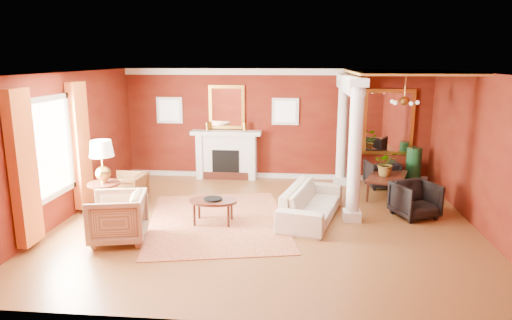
# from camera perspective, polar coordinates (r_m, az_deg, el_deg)

# --- Properties ---
(ground) EXTENTS (8.00, 8.00, 0.00)m
(ground) POSITION_cam_1_polar(r_m,az_deg,el_deg) (9.06, 1.23, -7.83)
(ground) COLOR brown
(ground) RESTS_ON ground
(room_shell) EXTENTS (8.04, 7.04, 2.92)m
(room_shell) POSITION_cam_1_polar(r_m,az_deg,el_deg) (8.57, 1.29, 4.92)
(room_shell) COLOR #5F1D0D
(room_shell) RESTS_ON ground
(fireplace) EXTENTS (1.85, 0.42, 1.29)m
(fireplace) POSITION_cam_1_polar(r_m,az_deg,el_deg) (12.20, -3.71, 0.68)
(fireplace) COLOR silver
(fireplace) RESTS_ON ground
(overmantel_mirror) EXTENTS (0.95, 0.07, 1.15)m
(overmantel_mirror) POSITION_cam_1_polar(r_m,az_deg,el_deg) (12.14, -3.69, 6.62)
(overmantel_mirror) COLOR gold
(overmantel_mirror) RESTS_ON fireplace
(flank_window_left) EXTENTS (0.70, 0.07, 0.70)m
(flank_window_left) POSITION_cam_1_polar(r_m,az_deg,el_deg) (12.50, -10.76, 6.13)
(flank_window_left) COLOR silver
(flank_window_left) RESTS_ON room_shell
(flank_window_right) EXTENTS (0.70, 0.07, 0.70)m
(flank_window_right) POSITION_cam_1_polar(r_m,az_deg,el_deg) (12.01, 3.68, 6.07)
(flank_window_right) COLOR silver
(flank_window_right) RESTS_ON room_shell
(left_window) EXTENTS (0.21, 2.55, 2.60)m
(left_window) POSITION_cam_1_polar(r_m,az_deg,el_deg) (9.23, -23.91, 0.64)
(left_window) COLOR white
(left_window) RESTS_ON room_shell
(column_front) EXTENTS (0.36, 0.36, 2.80)m
(column_front) POSITION_cam_1_polar(r_m,az_deg,el_deg) (9.00, 12.27, 1.20)
(column_front) COLOR silver
(column_front) RESTS_ON ground
(column_back) EXTENTS (0.36, 0.36, 2.80)m
(column_back) POSITION_cam_1_polar(r_m,az_deg,el_deg) (11.65, 10.75, 3.82)
(column_back) COLOR silver
(column_back) RESTS_ON ground
(header_beam) EXTENTS (0.30, 3.20, 0.32)m
(header_beam) POSITION_cam_1_polar(r_m,az_deg,el_deg) (10.44, 11.56, 9.38)
(header_beam) COLOR silver
(header_beam) RESTS_ON column_front
(amber_ceiling) EXTENTS (2.30, 3.40, 0.04)m
(amber_ceiling) POSITION_cam_1_polar(r_m,az_deg,el_deg) (10.46, 18.08, 10.40)
(amber_ceiling) COLOR gold
(amber_ceiling) RESTS_ON room_shell
(dining_mirror) EXTENTS (1.30, 0.07, 1.70)m
(dining_mirror) POSITION_cam_1_polar(r_m,az_deg,el_deg) (12.25, 16.19, 4.55)
(dining_mirror) COLOR gold
(dining_mirror) RESTS_ON room_shell
(chandelier) EXTENTS (0.60, 0.62, 0.75)m
(chandelier) POSITION_cam_1_polar(r_m,az_deg,el_deg) (10.56, 18.06, 7.02)
(chandelier) COLOR olive
(chandelier) RESTS_ON room_shell
(crown_trim) EXTENTS (8.00, 0.08, 0.16)m
(crown_trim) POSITION_cam_1_polar(r_m,az_deg,el_deg) (11.95, 2.53, 10.96)
(crown_trim) COLOR silver
(crown_trim) RESTS_ON room_shell
(base_trim) EXTENTS (8.00, 0.08, 0.12)m
(base_trim) POSITION_cam_1_polar(r_m,az_deg,el_deg) (12.34, 2.41, -1.96)
(base_trim) COLOR silver
(base_trim) RESTS_ON ground
(rug) EXTENTS (3.30, 3.99, 0.01)m
(rug) POSITION_cam_1_polar(r_m,az_deg,el_deg) (9.16, -4.84, -7.59)
(rug) COLOR maroon
(rug) RESTS_ON ground
(sofa) EXTENTS (1.18, 2.35, 0.88)m
(sofa) POSITION_cam_1_polar(r_m,az_deg,el_deg) (9.23, 6.96, -4.65)
(sofa) COLOR beige
(sofa) RESTS_ON ground
(armchair_leopard) EXTENTS (0.78, 0.82, 0.79)m
(armchair_leopard) POSITION_cam_1_polar(r_m,az_deg,el_deg) (10.34, -15.93, -3.41)
(armchair_leopard) COLOR black
(armchair_leopard) RESTS_ON ground
(armchair_stripe) EXTENTS (1.05, 1.09, 0.96)m
(armchair_stripe) POSITION_cam_1_polar(r_m,az_deg,el_deg) (8.39, -16.94, -6.63)
(armchair_stripe) COLOR tan
(armchair_stripe) RESTS_ON ground
(coffee_table) EXTENTS (0.94, 0.94, 0.48)m
(coffee_table) POSITION_cam_1_polar(r_m,az_deg,el_deg) (8.93, -5.39, -5.26)
(coffee_table) COLOR black
(coffee_table) RESTS_ON ground
(coffee_book) EXTENTS (0.15, 0.04, 0.20)m
(coffee_book) POSITION_cam_1_polar(r_m,az_deg,el_deg) (8.97, -5.60, -4.22)
(coffee_book) COLOR black
(coffee_book) RESTS_ON coffee_table
(side_table) EXTENTS (0.64, 0.64, 1.60)m
(side_table) POSITION_cam_1_polar(r_m,az_deg,el_deg) (9.47, -18.63, -0.70)
(side_table) COLOR black
(side_table) RESTS_ON ground
(dining_table) EXTENTS (0.91, 1.50, 0.79)m
(dining_table) POSITION_cam_1_polar(r_m,az_deg,el_deg) (11.05, 16.19, -2.42)
(dining_table) COLOR black
(dining_table) RESTS_ON ground
(dining_chair_near) EXTENTS (1.00, 0.98, 0.80)m
(dining_chair_near) POSITION_cam_1_polar(r_m,az_deg,el_deg) (9.78, 19.30, -4.54)
(dining_chair_near) COLOR black
(dining_chair_near) RESTS_ON ground
(dining_chair_far) EXTENTS (0.84, 0.80, 0.74)m
(dining_chair_far) POSITION_cam_1_polar(r_m,az_deg,el_deg) (11.81, 15.43, -1.52)
(dining_chair_far) COLOR black
(dining_chair_far) RESTS_ON ground
(green_urn) EXTENTS (0.42, 0.42, 0.99)m
(green_urn) POSITION_cam_1_polar(r_m,az_deg,el_deg) (12.15, 19.03, -1.29)
(green_urn) COLOR #133C1C
(green_urn) RESTS_ON ground
(potted_plant) EXTENTS (0.62, 0.67, 0.46)m
(potted_plant) POSITION_cam_1_polar(r_m,az_deg,el_deg) (10.89, 16.06, 0.75)
(potted_plant) COLOR #26591E
(potted_plant) RESTS_ON dining_table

